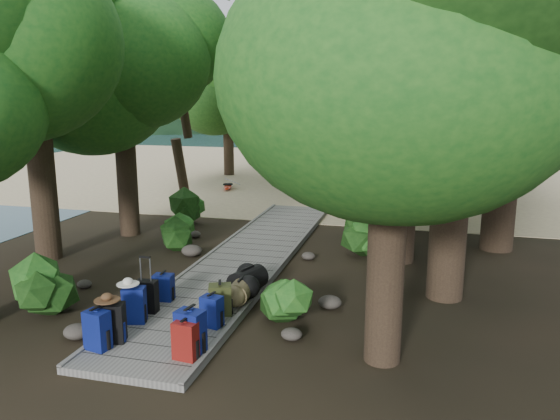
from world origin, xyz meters
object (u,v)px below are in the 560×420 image
(suitcase_on_boardwalk, at_px, (147,296))
(duffel_right_black, at_px, (248,280))
(backpack_right_c, at_px, (212,310))
(backpack_left_a, at_px, (97,328))
(backpack_right_a, at_px, (186,338))
(sun_lounger, at_px, (383,188))
(backpack_right_d, at_px, (220,298))
(lone_suitcase_on_sand, at_px, (315,195))
(backpack_right_b, at_px, (190,330))
(backpack_left_d, at_px, (164,286))
(backpack_left_c, at_px, (134,303))
(kayak, at_px, (228,186))
(duffel_right_khaki, at_px, (241,290))
(backpack_left_b, at_px, (112,321))

(suitcase_on_boardwalk, bearing_deg, duffel_right_black, 41.49)
(backpack_right_c, height_order, duffel_right_black, backpack_right_c)
(backpack_left_a, height_order, backpack_right_a, backpack_left_a)
(backpack_right_a, distance_m, sun_lounger, 14.67)
(backpack_right_a, relative_size, sun_lounger, 0.31)
(backpack_right_d, relative_size, lone_suitcase_on_sand, 0.89)
(backpack_right_b, xyz_separation_m, backpack_right_c, (-0.05, 0.99, -0.08))
(backpack_left_a, distance_m, backpack_right_b, 1.47)
(backpack_left_d, relative_size, backpack_right_a, 0.88)
(suitcase_on_boardwalk, bearing_deg, backpack_left_d, 84.87)
(backpack_left_c, height_order, backpack_right_a, backpack_left_c)
(backpack_left_a, relative_size, backpack_right_d, 1.12)
(duffel_right_black, xyz_separation_m, kayak, (-4.61, 11.62, -0.19))
(backpack_left_c, xyz_separation_m, duffel_right_black, (1.44, 1.88, -0.11))
(backpack_left_a, distance_m, duffel_right_khaki, 2.88)
(suitcase_on_boardwalk, bearing_deg, lone_suitcase_on_sand, 81.85)
(backpack_left_a, relative_size, lone_suitcase_on_sand, 0.99)
(kayak, bearing_deg, backpack_left_b, -92.14)
(backpack_left_a, height_order, duffel_right_khaki, backpack_left_a)
(backpack_right_d, xyz_separation_m, lone_suitcase_on_sand, (-0.31, 10.57, -0.06))
(backpack_right_a, relative_size, suitcase_on_boardwalk, 1.08)
(duffel_right_khaki, bearing_deg, backpack_right_c, -96.92)
(suitcase_on_boardwalk, bearing_deg, kayak, 100.84)
(backpack_left_c, bearing_deg, kayak, 87.73)
(backpack_left_d, height_order, duffel_right_khaki, backpack_left_d)
(backpack_left_d, xyz_separation_m, sun_lounger, (3.28, 12.47, -0.05))
(backpack_right_a, relative_size, duffel_right_khaki, 1.01)
(backpack_right_a, distance_m, duffel_right_black, 2.88)
(duffel_right_black, bearing_deg, backpack_left_a, -97.78)
(backpack_right_a, bearing_deg, backpack_right_d, 100.06)
(suitcase_on_boardwalk, bearing_deg, backpack_right_d, 7.19)
(duffel_right_khaki, xyz_separation_m, sun_lounger, (1.83, 12.16, 0.02))
(backpack_right_b, xyz_separation_m, suitcase_on_boardwalk, (-1.41, 1.28, -0.08))
(backpack_right_b, xyz_separation_m, duffel_right_black, (0.04, 2.70, -0.14))
(backpack_left_b, xyz_separation_m, backpack_right_a, (1.37, -0.23, -0.03))
(backpack_right_c, xyz_separation_m, kayak, (-4.52, 13.32, -0.25))
(backpack_left_b, xyz_separation_m, backpack_left_d, (-0.03, 1.84, -0.07))
(backpack_left_d, distance_m, sun_lounger, 12.90)
(backpack_left_c, relative_size, backpack_right_b, 0.93)
(backpack_left_a, height_order, backpack_right_b, backpack_right_b)
(backpack_right_d, bearing_deg, suitcase_on_boardwalk, 169.98)
(lone_suitcase_on_sand, bearing_deg, backpack_right_c, -96.29)
(backpack_right_d, height_order, sun_lounger, backpack_right_d)
(backpack_right_b, distance_m, duffel_right_khaki, 2.21)
(kayak, height_order, sun_lounger, sun_lounger)
(backpack_left_d, height_order, duffel_right_black, backpack_left_d)
(backpack_left_d, distance_m, duffel_right_khaki, 1.49)
(kayak, bearing_deg, backpack_right_d, -85.54)
(backpack_left_d, xyz_separation_m, backpack_right_b, (1.39, -1.89, 0.10))
(backpack_left_b, relative_size, duffel_right_khaki, 1.11)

